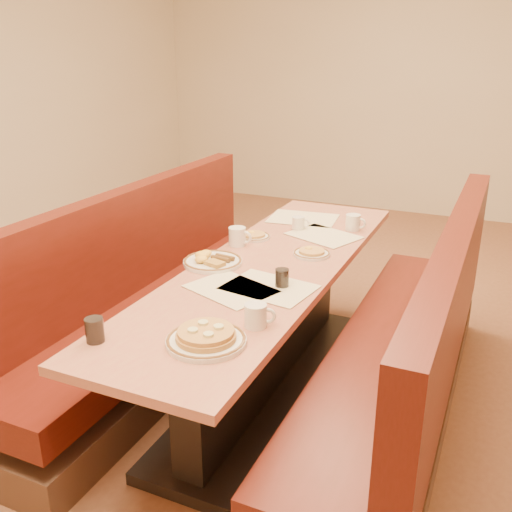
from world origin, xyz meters
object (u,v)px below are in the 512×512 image
at_px(pancake_plate, 206,338).
at_px(coffee_mug_d, 299,223).
at_px(soda_tumbler_mid, 282,278).
at_px(coffee_mug_c, 354,222).
at_px(coffee_mug_a, 257,315).
at_px(booth_right, 407,360).
at_px(diner_table, 269,329).
at_px(coffee_mug_b, 238,236).
at_px(soda_tumbler_near, 95,330).
at_px(booth_left, 154,307).
at_px(eggs_plate, 212,261).

xyz_separation_m(pancake_plate, coffee_mug_d, (-0.18, 1.47, 0.02)).
bearing_deg(soda_tumbler_mid, coffee_mug_c, 85.97).
height_order(coffee_mug_a, coffee_mug_d, coffee_mug_a).
bearing_deg(booth_right, coffee_mug_a, -127.52).
height_order(diner_table, coffee_mug_b, coffee_mug_b).
distance_m(soda_tumbler_near, soda_tumbler_mid, 0.89).
bearing_deg(pancake_plate, booth_left, 134.17).
distance_m(coffee_mug_b, soda_tumbler_mid, 0.63).
bearing_deg(diner_table, coffee_mug_a, -71.25).
bearing_deg(booth_right, coffee_mug_d, 142.76).
bearing_deg(coffee_mug_d, eggs_plate, -126.47).
bearing_deg(coffee_mug_c, pancake_plate, -90.63).
bearing_deg(booth_left, diner_table, 0.00).
height_order(eggs_plate, coffee_mug_b, coffee_mug_b).
bearing_deg(coffee_mug_b, booth_right, -12.99).
xyz_separation_m(coffee_mug_a, soda_tumbler_mid, (-0.06, 0.41, -0.01)).
height_order(coffee_mug_c, soda_tumbler_mid, coffee_mug_c).
bearing_deg(booth_left, coffee_mug_a, -34.65).
bearing_deg(coffee_mug_c, booth_right, -52.22).
height_order(eggs_plate, coffee_mug_c, coffee_mug_c).
relative_size(pancake_plate, soda_tumbler_mid, 3.44).
bearing_deg(coffee_mug_c, soda_tumbler_near, -102.43).
xyz_separation_m(booth_left, pancake_plate, (0.84, -0.87, 0.41)).
bearing_deg(booth_right, coffee_mug_b, 169.03).
distance_m(coffee_mug_a, coffee_mug_d, 1.30).
distance_m(booth_right, coffee_mug_b, 1.12).
bearing_deg(pancake_plate, booth_right, 54.28).
bearing_deg(coffee_mug_a, coffee_mug_b, 101.15).
distance_m(pancake_plate, soda_tumbler_mid, 0.62).
relative_size(eggs_plate, coffee_mug_c, 2.40).
bearing_deg(soda_tumbler_mid, coffee_mug_d, 105.31).
bearing_deg(coffee_mug_a, pancake_plate, -138.48).
height_order(booth_right, pancake_plate, booth_right).
bearing_deg(booth_right, diner_table, 180.00).
xyz_separation_m(booth_right, coffee_mug_a, (-0.51, -0.66, 0.44)).
xyz_separation_m(coffee_mug_a, soda_tumbler_near, (-0.50, -0.36, -0.00)).
height_order(coffee_mug_b, soda_tumbler_near, coffee_mug_b).
bearing_deg(coffee_mug_d, coffee_mug_c, 2.16).
distance_m(pancake_plate, coffee_mug_d, 1.48).
bearing_deg(soda_tumbler_near, eggs_plate, 89.35).
xyz_separation_m(diner_table, coffee_mug_c, (0.24, 0.74, 0.43)).
xyz_separation_m(booth_left, coffee_mug_b, (0.46, 0.20, 0.44)).
distance_m(eggs_plate, coffee_mug_b, 0.32).
bearing_deg(booth_left, soda_tumbler_mid, -15.64).
relative_size(booth_right, coffee_mug_c, 19.78).
distance_m(pancake_plate, coffee_mug_a, 0.24).
bearing_deg(coffee_mug_d, soda_tumbler_mid, -95.63).
bearing_deg(coffee_mug_c, coffee_mug_d, -152.93).
bearing_deg(pancake_plate, coffee_mug_b, 109.94).
relative_size(coffee_mug_a, coffee_mug_c, 0.99).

